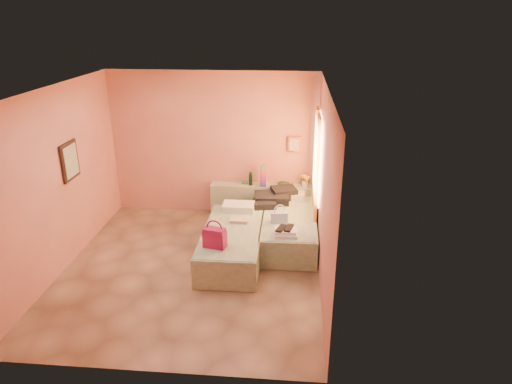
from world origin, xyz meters
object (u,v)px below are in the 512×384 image
headboard_ledge (263,200)px  blue_handbag (279,217)px  bed_right (288,228)px  water_bottle (251,179)px  towel_stack (286,232)px  flower_vase (305,179)px  bed_left (233,244)px  green_book (283,183)px  magenta_handbag (215,237)px

headboard_ledge → blue_handbag: 1.42m
bed_right → water_bottle: 1.37m
headboard_ledge → towel_stack: (0.50, -1.81, 0.23)m
headboard_ledge → blue_handbag: (0.37, -1.34, 0.27)m
headboard_ledge → flower_vase: (0.81, 0.01, 0.47)m
bed_left → towel_stack: bearing=-7.3°
headboard_ledge → green_book: bearing=10.5°
water_bottle → headboard_ledge: bearing=9.6°
water_bottle → flower_vase: (1.05, 0.05, 0.01)m
headboard_ledge → bed_right: 1.18m
bed_left → water_bottle: 1.75m
bed_right → magenta_handbag: (-1.08, -1.23, 0.41)m
blue_handbag → towel_stack: blue_handbag is taller
flower_vase → bed_left: bearing=-124.6°
flower_vase → blue_handbag: bearing=-107.9°
water_bottle → green_book: water_bottle is taller
bed_left → towel_stack: towel_stack is taller
headboard_ledge → blue_handbag: size_ratio=7.26×
bed_left → bed_right: size_ratio=1.00×
water_bottle → blue_handbag: 1.45m
towel_stack → blue_handbag: bearing=105.9°
headboard_ledge → bed_right: bearing=-63.4°
magenta_handbag → headboard_ledge: bearing=89.1°
bed_right → magenta_handbag: bearing=-131.7°
bed_left → flower_vase: flower_vase is taller
bed_right → blue_handbag: blue_handbag is taller
flower_vase → blue_handbag: 1.44m
magenta_handbag → blue_handbag: 1.32m
flower_vase → magenta_handbag: (-1.37, -2.29, -0.14)m
bed_left → water_bottle: water_bottle is taller
water_bottle → flower_vase: size_ratio=0.90×
water_bottle → bed_left: bearing=-94.6°
water_bottle → flower_vase: flower_vase is taller
green_book → blue_handbag: 1.42m
magenta_handbag → blue_handbag: (0.93, 0.93, -0.06)m
towel_stack → magenta_handbag: bearing=-156.2°
flower_vase → bed_right: bearing=-104.9°
green_book → magenta_handbag: (-0.95, -2.35, -0.01)m
headboard_ledge → towel_stack: 1.89m
bed_right → towel_stack: towel_stack is taller
bed_right → green_book: green_book is taller
bed_left → magenta_handbag: magenta_handbag is taller
magenta_handbag → green_book: bearing=80.9°
water_bottle → magenta_handbag: 2.26m
flower_vase → magenta_handbag: 2.67m
bed_left → blue_handbag: bearing=25.4°
water_bottle → magenta_handbag: (-0.32, -2.24, -0.12)m
water_bottle → bed_right: bearing=-52.7°
headboard_ledge → bed_right: headboard_ledge is taller
bed_left → magenta_handbag: (-0.18, -0.58, 0.41)m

